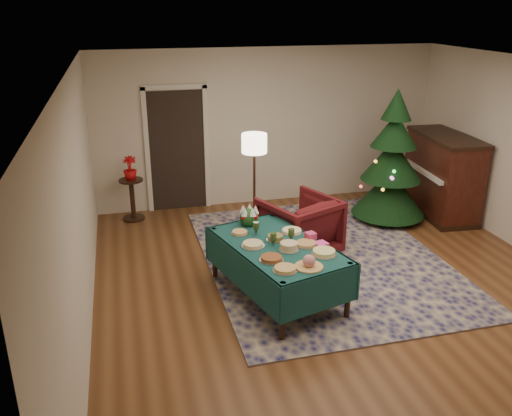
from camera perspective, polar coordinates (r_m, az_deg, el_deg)
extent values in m
plane|color=#593319|center=(6.89, 9.09, -8.87)|extent=(7.00, 7.00, 0.00)
plane|color=white|center=(6.04, 10.58, 13.98)|extent=(7.00, 7.00, 0.00)
plane|color=beige|center=(9.52, 1.31, 8.52)|extent=(6.00, 0.00, 6.00)
plane|color=beige|center=(5.85, -18.26, -0.65)|extent=(0.00, 7.00, 7.00)
cube|color=black|center=(9.29, -8.29, 5.90)|extent=(0.92, 0.02, 2.04)
cube|color=silver|center=(9.24, -11.38, 5.81)|extent=(0.08, 0.04, 2.14)
cube|color=silver|center=(9.34, -5.23, 6.30)|extent=(0.08, 0.04, 2.14)
cube|color=silver|center=(9.07, -8.64, 12.49)|extent=(1.08, 0.04, 0.08)
cube|color=#14154D|center=(7.73, 7.00, -5.22)|extent=(3.23, 4.22, 0.02)
cylinder|color=black|center=(5.78, 2.79, -10.88)|extent=(0.07, 0.07, 0.70)
cylinder|color=black|center=(7.03, -4.39, -4.79)|extent=(0.07, 0.07, 0.70)
cylinder|color=black|center=(6.24, 9.69, -8.61)|extent=(0.07, 0.07, 0.70)
cylinder|color=black|center=(7.41, 1.75, -3.33)|extent=(0.07, 0.07, 0.70)
cube|color=#123F38|center=(6.44, 2.24, -4.02)|extent=(1.47, 1.99, 0.04)
cube|color=#123F38|center=(7.21, -1.50, -2.91)|extent=(1.02, 0.31, 0.44)
cube|color=#123F38|center=(5.89, 6.81, -8.90)|extent=(1.02, 0.31, 0.44)
cube|color=#123F38|center=(6.78, 5.85, -4.64)|extent=(0.52, 1.74, 0.44)
cube|color=#123F38|center=(6.30, -1.71, -6.65)|extent=(0.52, 1.74, 0.44)
cylinder|color=silver|center=(5.83, 3.09, -6.56)|extent=(0.27, 0.27, 0.01)
cylinder|color=tan|center=(5.82, 3.09, -6.37)|extent=(0.23, 0.23, 0.03)
cylinder|color=silver|center=(5.91, 5.58, -6.23)|extent=(0.32, 0.32, 0.01)
sphere|color=#CC727A|center=(5.88, 5.60, -5.57)|extent=(0.14, 0.14, 0.14)
cylinder|color=silver|center=(6.22, 7.15, -4.86)|extent=(0.30, 0.30, 0.01)
cylinder|color=#D8D172|center=(6.21, 7.16, -4.62)|extent=(0.25, 0.25, 0.05)
cylinder|color=silver|center=(6.05, 1.63, -5.48)|extent=(0.28, 0.28, 0.01)
cylinder|color=brown|center=(6.04, 1.64, -5.27)|extent=(0.23, 0.23, 0.04)
cylinder|color=silver|center=(6.29, 3.48, -4.41)|extent=(0.24, 0.24, 0.01)
cylinder|color=tan|center=(6.27, 3.49, -4.02)|extent=(0.20, 0.20, 0.08)
cylinder|color=silver|center=(6.43, 5.29, -3.88)|extent=(0.28, 0.28, 0.01)
cylinder|color=#B2844C|center=(6.42, 5.29, -3.72)|extent=(0.23, 0.23, 0.03)
cylinder|color=silver|center=(6.38, -0.33, -4.02)|extent=(0.28, 0.28, 0.01)
cylinder|color=#D8BF7F|center=(6.36, -0.33, -3.82)|extent=(0.24, 0.24, 0.04)
cylinder|color=silver|center=(6.54, 2.05, -3.37)|extent=(0.22, 0.22, 0.01)
cylinder|color=maroon|center=(6.52, 2.06, -3.10)|extent=(0.19, 0.19, 0.06)
cylinder|color=silver|center=(6.77, 3.78, -2.53)|extent=(0.28, 0.28, 0.01)
cylinder|color=#F2EACC|center=(6.76, 3.79, -2.38)|extent=(0.24, 0.24, 0.03)
cylinder|color=silver|center=(6.71, -1.71, -2.70)|extent=(0.22, 0.22, 0.01)
cylinder|color=tan|center=(6.70, -1.71, -2.55)|extent=(0.19, 0.19, 0.03)
cone|color=#2D471E|center=(6.68, 0.01, -2.48)|extent=(0.07, 0.07, 0.08)
cylinder|color=#2D471E|center=(6.65, 0.01, -1.85)|extent=(0.07, 0.07, 0.08)
cone|color=#2D471E|center=(6.50, 3.72, -3.22)|extent=(0.07, 0.07, 0.08)
cylinder|color=#2D471E|center=(6.46, 3.74, -2.57)|extent=(0.07, 0.07, 0.08)
cone|color=#2D471E|center=(6.38, 1.83, -3.65)|extent=(0.07, 0.07, 0.08)
cylinder|color=#2D471E|center=(6.35, 1.84, -2.99)|extent=(0.07, 0.07, 0.08)
cube|color=#F443A6|center=(6.44, 6.87, -3.78)|extent=(0.17, 0.17, 0.04)
cube|color=#D33A6B|center=(6.56, 5.76, -2.98)|extent=(0.14, 0.14, 0.09)
sphere|color=#1E4C1E|center=(6.95, -0.73, -1.05)|extent=(0.24, 0.24, 0.24)
cone|color=white|center=(6.93, -0.06, -0.12)|extent=(0.09, 0.09, 0.11)
cone|color=white|center=(6.99, -0.68, 0.06)|extent=(0.09, 0.09, 0.11)
cone|color=white|center=(6.94, -1.38, -0.09)|extent=(0.09, 0.09, 0.11)
cone|color=white|center=(6.85, -1.19, -0.38)|extent=(0.09, 0.09, 0.11)
cone|color=white|center=(6.84, -0.37, -0.40)|extent=(0.09, 0.09, 0.11)
sphere|color=#B20C0F|center=(7.01, -0.17, -0.53)|extent=(0.07, 0.07, 0.07)
sphere|color=#B20C0F|center=(7.00, -1.36, -0.55)|extent=(0.07, 0.07, 0.07)
sphere|color=#B20C0F|center=(6.87, -1.31, -1.00)|extent=(0.07, 0.07, 0.07)
sphere|color=#B20C0F|center=(6.87, -0.10, -0.97)|extent=(0.07, 0.07, 0.07)
imported|color=#501114|center=(7.61, 4.53, -1.68)|extent=(1.19, 1.16, 0.96)
cylinder|color=#A57F3F|center=(8.55, -0.17, -2.37)|extent=(0.27, 0.27, 0.03)
cylinder|color=black|center=(8.30, -0.18, 2.05)|extent=(0.04, 0.04, 1.42)
cylinder|color=#FFEABF|center=(8.09, -0.19, 6.82)|extent=(0.38, 0.38, 0.28)
cylinder|color=black|center=(9.24, -12.71, -1.04)|extent=(0.35, 0.35, 0.04)
cylinder|color=black|center=(9.13, -12.87, 0.83)|extent=(0.08, 0.08, 0.64)
cylinder|color=black|center=(9.02, -13.04, 2.86)|extent=(0.39, 0.39, 0.03)
imported|color=red|center=(8.98, -13.11, 3.60)|extent=(0.21, 0.38, 0.21)
cylinder|color=black|center=(9.26, 13.63, -0.63)|extent=(0.13, 0.13, 0.17)
cone|color=black|center=(9.12, 13.84, 1.69)|extent=(1.32, 1.32, 0.75)
cone|color=black|center=(8.97, 14.14, 4.93)|extent=(1.08, 1.08, 0.65)
cone|color=black|center=(8.85, 14.41, 7.94)|extent=(0.82, 0.82, 0.54)
cone|color=black|center=(8.77, 14.65, 10.54)|extent=(0.53, 0.53, 0.48)
cube|color=black|center=(9.77, 18.61, -0.28)|extent=(0.81, 1.61, 0.09)
cube|color=black|center=(9.57, 19.04, 3.27)|extent=(0.79, 1.59, 1.27)
cube|color=black|center=(9.40, 19.52, 7.09)|extent=(0.83, 1.63, 0.05)
cube|color=white|center=(9.39, 17.33, 3.72)|extent=(0.24, 1.32, 0.07)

